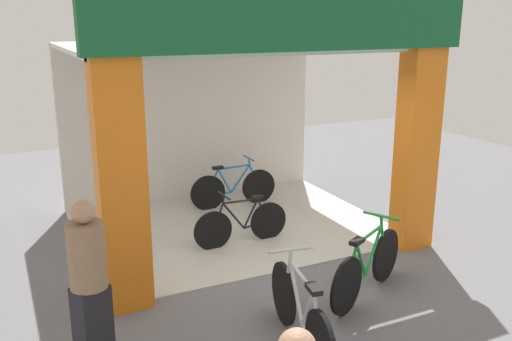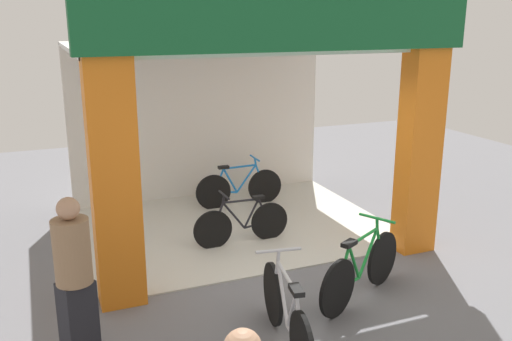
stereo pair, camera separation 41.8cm
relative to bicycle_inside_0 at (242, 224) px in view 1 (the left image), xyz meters
name	(u,v)px [view 1 (the left image)]	position (x,y,z in m)	size (l,w,h in m)	color
ground_plane	(285,272)	(0.14, -1.08, -0.32)	(17.24, 17.24, 0.00)	slate
shop_facade	(234,107)	(0.14, 0.56, 1.62)	(4.82, 3.90, 3.72)	beige
bicycle_inside_0	(242,224)	(0.00, 0.00, 0.00)	(1.46, 0.40, 0.80)	black
bicycle_inside_1	(233,188)	(0.56, 1.60, 0.02)	(1.57, 0.43, 0.86)	black
bicycle_parked_0	(301,314)	(-0.55, -2.69, 0.06)	(0.48, 1.72, 0.96)	black
bicycle_parked_1	(367,267)	(0.70, -2.07, 0.05)	(1.53, 0.83, 0.94)	black
pedestrian_1	(90,286)	(-2.47, -2.17, 0.55)	(0.44, 0.44, 1.69)	black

